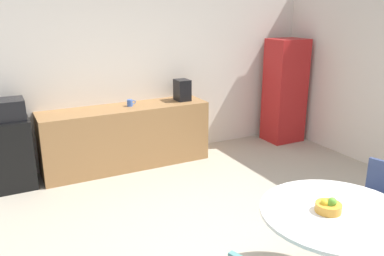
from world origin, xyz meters
TOP-DOWN VIEW (x-y plane):
  - ground_plane at (0.00, 0.00)m, footprint 6.00×6.00m
  - wall_back at (0.00, 3.00)m, footprint 6.00×0.10m
  - counter_block at (-0.28, 2.65)m, footprint 2.42×0.60m
  - mini_fridge at (-1.84, 2.65)m, footprint 0.54×0.54m
  - microwave at (-1.84, 2.65)m, footprint 0.48×0.38m
  - locker_cabinet at (2.55, 2.55)m, footprint 0.60×0.50m
  - round_table at (0.35, -0.73)m, footprint 1.21×1.21m
  - chair_navy at (1.32, -0.41)m, footprint 0.53×0.53m
  - fruit_bowl at (0.28, -0.70)m, footprint 0.20×0.20m
  - mug_white at (-0.20, 2.66)m, footprint 0.13×0.08m
  - coffee_maker at (0.63, 2.65)m, footprint 0.20×0.24m

SIDE VIEW (x-z plane):
  - ground_plane at x=0.00m, z-range 0.00..0.00m
  - counter_block at x=-0.28m, z-range 0.00..0.90m
  - mini_fridge at x=-1.84m, z-range 0.00..0.91m
  - chair_navy at x=1.32m, z-range 0.11..0.94m
  - round_table at x=0.35m, z-range 0.25..0.98m
  - fruit_bowl at x=0.28m, z-range 0.72..0.85m
  - locker_cabinet at x=2.55m, z-range 0.00..1.76m
  - mug_white at x=-0.20m, z-range 0.90..1.00m
  - microwave at x=-1.84m, z-range 0.91..1.17m
  - coffee_maker at x=0.63m, z-range 0.90..1.22m
  - wall_back at x=0.00m, z-range 0.00..2.60m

